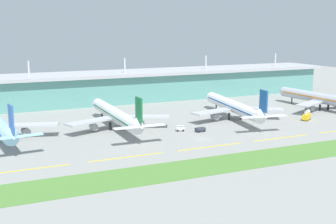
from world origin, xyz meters
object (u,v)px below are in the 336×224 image
at_px(airliner_far_middle, 234,107).
at_px(airliner_farthest, 323,99).
at_px(fuel_truck, 307,116).
at_px(baggage_cart, 180,128).
at_px(airliner_near_middle, 116,115).
at_px(pushback_tug, 200,129).

height_order(airliner_far_middle, airliner_farthest, same).
bearing_deg(fuel_truck, airliner_farthest, 34.00).
xyz_separation_m(airliner_far_middle, baggage_cart, (-35.71, -12.17, -5.19)).
bearing_deg(airliner_far_middle, airliner_farthest, 1.54).
relative_size(airliner_near_middle, fuel_truck, 9.49).
xyz_separation_m(airliner_near_middle, fuel_truck, (92.67, -20.07, -4.19)).
bearing_deg(baggage_cart, fuel_truck, -3.49).
bearing_deg(airliner_far_middle, baggage_cart, -161.18).
height_order(airliner_near_middle, airliner_farthest, same).
bearing_deg(baggage_cart, airliner_farthest, 8.28).
bearing_deg(pushback_tug, baggage_cart, 148.32).
height_order(airliner_far_middle, pushback_tug, airliner_far_middle).
relative_size(airliner_far_middle, baggage_cart, 17.63).
bearing_deg(pushback_tug, airliner_near_middle, 147.44).
height_order(pushback_tug, fuel_truck, fuel_truck).
height_order(baggage_cart, fuel_truck, fuel_truck).
bearing_deg(pushback_tug, airliner_farthest, 11.97).
bearing_deg(fuel_truck, airliner_near_middle, 167.78).
height_order(pushback_tug, baggage_cart, baggage_cart).
relative_size(pushback_tug, fuel_truck, 0.63).
relative_size(airliner_near_middle, pushback_tug, 15.09).
height_order(airliner_farthest, fuel_truck, airliner_farthest).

